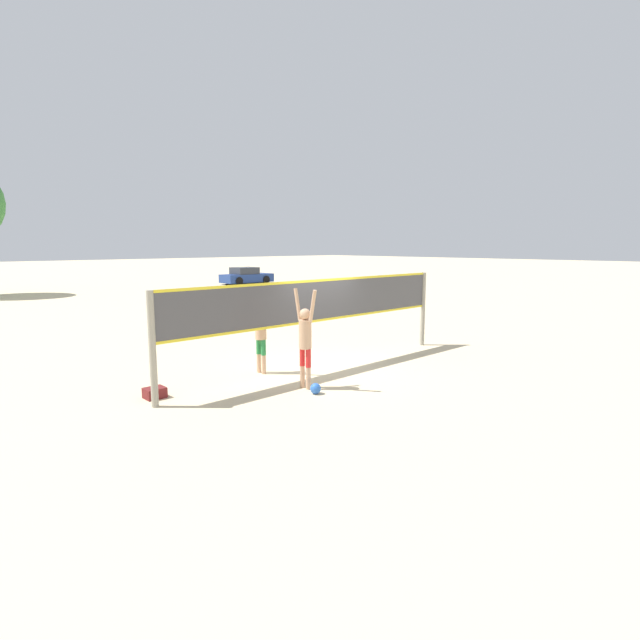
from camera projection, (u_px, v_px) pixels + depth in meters
The scene contains 7 objects.
ground_plane at pixel (320, 369), 12.88m from camera, with size 200.00×200.00×0.00m, color beige.
volleyball_net at pixel (320, 307), 12.64m from camera, with size 9.09×0.14×2.31m.
player_spiker at pixel (305, 336), 10.93m from camera, with size 0.28×0.72×2.22m.
player_blocker at pixel (261, 329), 12.26m from camera, with size 0.28×0.70×2.10m.
volleyball at pixel (316, 389), 10.67m from camera, with size 0.24×0.24×0.24m.
gear_bag at pixel (155, 393), 10.39m from camera, with size 0.41×0.35×0.22m.
parked_car_near at pixel (246, 276), 40.78m from camera, with size 4.26×2.01×1.35m.
Camera 1 is at (-8.61, -9.12, 3.17)m, focal length 28.00 mm.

